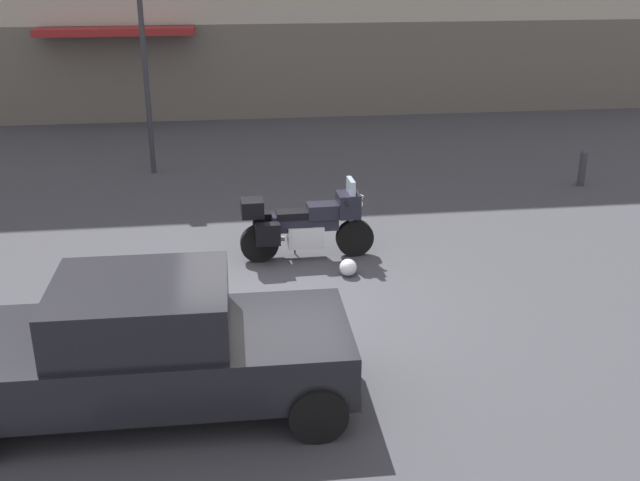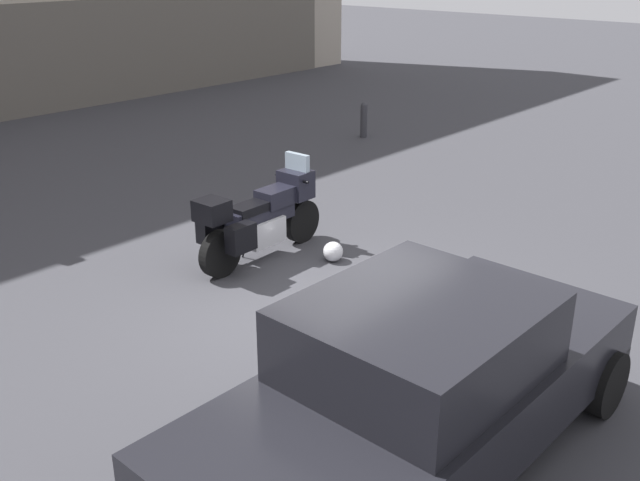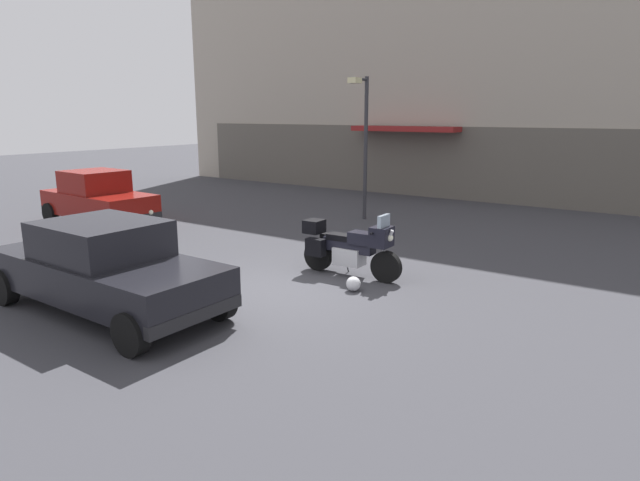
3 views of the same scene
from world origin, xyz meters
name	(u,v)px [view 2 (image 2 of 3)]	position (x,y,z in m)	size (l,w,h in m)	color
ground_plane	(320,315)	(0.00, 0.00, 0.00)	(80.00, 80.00, 0.00)	#38383D
motorcycle	(260,217)	(0.72, 1.74, 0.62)	(2.26, 0.77, 1.36)	black
helmet	(333,252)	(1.32, 0.93, 0.14)	(0.28, 0.28, 0.28)	silver
car_sedan_far	(418,387)	(-1.52, -2.39, 0.78)	(4.60, 1.95, 1.56)	black
bollard_curbside	(364,119)	(7.24, 5.08, 0.43)	(0.16, 0.16, 0.81)	#333338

